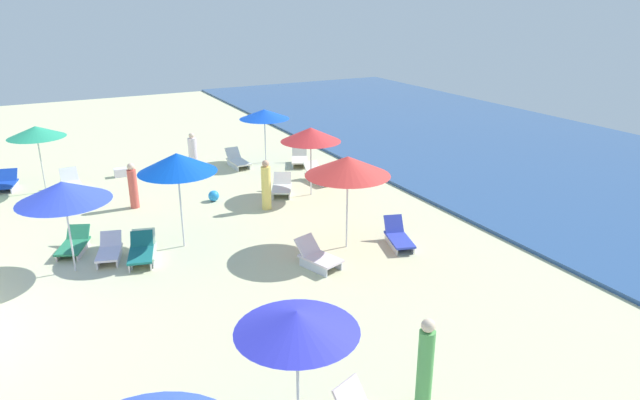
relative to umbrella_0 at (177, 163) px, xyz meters
The scene contains 26 objects.
ocean 16.74m from the umbrella_0, 81.16° to the left, with size 60.00×15.59×0.12m, color #2E5186.
umbrella_0 is the anchor object (origin of this frame).
lounge_chair_0_0 2.57m from the umbrella_0, 73.41° to the right, with size 1.44×0.95×0.69m.
lounge_chair_0_1 2.63m from the umbrella_0, 70.64° to the right, with size 1.52×0.96×0.65m.
umbrella_1 5.79m from the umbrella_0, 113.99° to the left, with size 2.14×2.14×2.49m.
lounge_chair_1_0 7.53m from the umbrella_0, 119.74° to the left, with size 1.52×0.80×0.69m.
lounge_chair_1_1 5.70m from the umbrella_0, 123.49° to the left, with size 1.51×1.20×0.67m.
umbrella_2 8.17m from the umbrella_0, ahead, with size 2.01×2.01×2.23m.
umbrella_3 7.86m from the umbrella_0, 155.39° to the right, with size 1.99×1.99×2.47m.
lounge_chair_3_0 9.62m from the umbrella_0, 150.89° to the right, with size 1.41×0.91×0.64m.
lounge_chair_3_1 7.60m from the umbrella_0, 160.72° to the right, with size 1.27×0.71×0.77m.
umbrella_4 4.70m from the umbrella_0, 62.16° to the left, with size 2.39×2.39×2.70m.
lounge_chair_4_0 4.66m from the umbrella_0, 43.72° to the left, with size 1.42×1.01×0.73m.
lounge_chair_4_1 6.61m from the umbrella_0, 63.32° to the left, with size 1.52×0.96×0.71m.
umbrella_8 8.95m from the umbrella_0, 142.40° to the left, with size 2.12×2.12×2.32m.
lounge_chair_8_0 9.24m from the umbrella_0, 132.62° to the left, with size 1.54×1.18×0.78m.
lounge_chair_8_1 8.46m from the umbrella_0, 149.48° to the left, with size 1.53×0.66×0.69m.
umbrella_9 2.98m from the umbrella_0, 85.39° to the right, with size 2.32×2.32×2.48m.
lounge_chair_9_0 3.81m from the umbrella_0, 110.67° to the right, with size 1.52×1.11×0.58m.
lounge_chair_9_1 3.05m from the umbrella_0, 92.10° to the right, with size 1.39×0.91×0.62m.
beachgoer_0 4.11m from the umbrella_0, 117.90° to the left, with size 0.45×0.45×1.71m.
beachgoer_1 4.36m from the umbrella_0, behind, with size 0.38×0.38×1.58m.
beachgoer_2 9.05m from the umbrella_0, 12.88° to the left, with size 0.33×0.33×1.75m.
beachgoer_3 8.25m from the umbrella_0, 162.43° to the left, with size 0.49×0.49×1.51m.
beach_ball_0 4.49m from the umbrella_0, 149.79° to the left, with size 0.38×0.38×0.38m, color #238EE3.
cooler_box_1 8.19m from the umbrella_0, behind, with size 0.49×0.34×0.34m, color white.
Camera 1 is at (12.62, 2.41, 6.85)m, focal length 31.92 mm.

